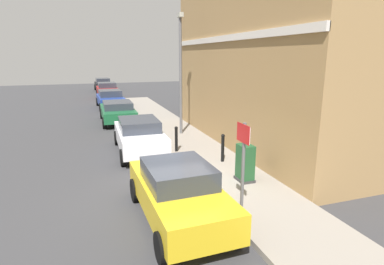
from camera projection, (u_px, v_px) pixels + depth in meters
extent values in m
plane|color=#38383A|center=(176.00, 194.00, 9.17)|extent=(80.00, 80.00, 0.00)
cube|color=gray|center=(181.00, 137.00, 15.30)|extent=(2.40, 30.00, 0.15)
cube|color=#9E7A4C|center=(288.00, 52.00, 13.81)|extent=(6.28, 11.89, 8.21)
cube|color=silver|center=(223.00, 39.00, 12.69)|extent=(0.12, 11.89, 0.24)
cube|color=gold|center=(178.00, 196.00, 7.54)|extent=(1.78, 3.99, 0.67)
cube|color=#2D333D|center=(178.00, 174.00, 7.43)|extent=(1.52, 1.79, 0.49)
cylinder|color=black|center=(136.00, 190.00, 8.65)|extent=(0.24, 0.65, 0.64)
cylinder|color=black|center=(189.00, 182.00, 9.19)|extent=(0.24, 0.65, 0.64)
cylinder|color=black|center=(162.00, 247.00, 6.06)|extent=(0.24, 0.65, 0.64)
cylinder|color=black|center=(235.00, 232.00, 6.59)|extent=(0.24, 0.65, 0.64)
cube|color=silver|center=(139.00, 137.00, 12.94)|extent=(1.82, 4.10, 0.66)
cube|color=#2D333D|center=(139.00, 125.00, 12.83)|extent=(1.57, 2.06, 0.46)
cylinder|color=black|center=(117.00, 138.00, 14.16)|extent=(0.23, 0.64, 0.64)
cylinder|color=black|center=(153.00, 135.00, 14.63)|extent=(0.23, 0.64, 0.64)
cylinder|color=black|center=(123.00, 158.00, 11.41)|extent=(0.23, 0.64, 0.64)
cylinder|color=black|center=(167.00, 153.00, 11.89)|extent=(0.23, 0.64, 0.64)
cube|color=#195933|center=(118.00, 112.00, 18.87)|extent=(1.88, 4.22, 0.57)
cube|color=#2D333D|center=(118.00, 105.00, 18.61)|extent=(1.64, 2.08, 0.41)
cylinder|color=black|center=(102.00, 114.00, 20.11)|extent=(0.23, 0.64, 0.64)
cylinder|color=black|center=(129.00, 112.00, 20.64)|extent=(0.23, 0.64, 0.64)
cylinder|color=black|center=(105.00, 123.00, 17.24)|extent=(0.23, 0.64, 0.64)
cylinder|color=black|center=(136.00, 121.00, 17.78)|extent=(0.23, 0.64, 0.64)
cube|color=navy|center=(110.00, 100.00, 24.04)|extent=(1.91, 4.26, 0.61)
cube|color=#2D333D|center=(110.00, 93.00, 23.87)|extent=(1.64, 1.98, 0.49)
cylinder|color=black|center=(98.00, 102.00, 25.24)|extent=(0.24, 0.65, 0.64)
cylinder|color=black|center=(119.00, 101.00, 25.82)|extent=(0.24, 0.65, 0.64)
cylinder|color=black|center=(101.00, 108.00, 22.41)|extent=(0.24, 0.65, 0.64)
cylinder|color=black|center=(125.00, 106.00, 22.98)|extent=(0.24, 0.65, 0.64)
cube|color=maroon|center=(107.00, 91.00, 29.90)|extent=(1.85, 4.23, 0.68)
cube|color=#2D333D|center=(107.00, 85.00, 29.78)|extent=(1.61, 1.91, 0.48)
cylinder|color=black|center=(97.00, 93.00, 31.13)|extent=(0.23, 0.64, 0.64)
cylinder|color=black|center=(115.00, 92.00, 31.68)|extent=(0.23, 0.64, 0.64)
cylinder|color=black|center=(99.00, 97.00, 28.27)|extent=(0.23, 0.64, 0.64)
cylinder|color=black|center=(118.00, 96.00, 28.82)|extent=(0.23, 0.64, 0.64)
cube|color=black|center=(103.00, 85.00, 35.75)|extent=(1.75, 3.97, 0.64)
cube|color=#2D333D|center=(103.00, 80.00, 35.62)|extent=(1.51, 2.03, 0.52)
cylinder|color=black|center=(95.00, 87.00, 36.85)|extent=(0.24, 0.65, 0.64)
cylinder|color=black|center=(109.00, 87.00, 37.38)|extent=(0.24, 0.65, 0.64)
cylinder|color=black|center=(97.00, 90.00, 34.28)|extent=(0.24, 0.65, 0.64)
cylinder|color=black|center=(111.00, 89.00, 34.80)|extent=(0.24, 0.65, 0.64)
cube|color=#1E4C28|center=(245.00, 163.00, 9.63)|extent=(0.40, 0.55, 1.15)
cube|color=#333333|center=(244.00, 179.00, 9.75)|extent=(0.46, 0.61, 0.08)
cylinder|color=black|center=(223.00, 149.00, 11.42)|extent=(0.12, 0.12, 0.95)
sphere|color=black|center=(223.00, 136.00, 11.30)|extent=(0.14, 0.14, 0.14)
cylinder|color=black|center=(176.00, 140.00, 12.65)|extent=(0.12, 0.12, 0.95)
sphere|color=black|center=(176.00, 128.00, 12.53)|extent=(0.14, 0.14, 0.14)
cylinder|color=#59595B|center=(243.00, 170.00, 7.41)|extent=(0.08, 0.08, 2.30)
cube|color=white|center=(244.00, 133.00, 7.19)|extent=(0.03, 0.56, 0.40)
cube|color=red|center=(243.00, 133.00, 7.19)|extent=(0.01, 0.60, 0.44)
cylinder|color=#59595B|center=(181.00, 78.00, 15.07)|extent=(0.14, 0.14, 5.50)
cube|color=#A5A599|center=(180.00, 15.00, 14.38)|extent=(0.20, 0.44, 0.20)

